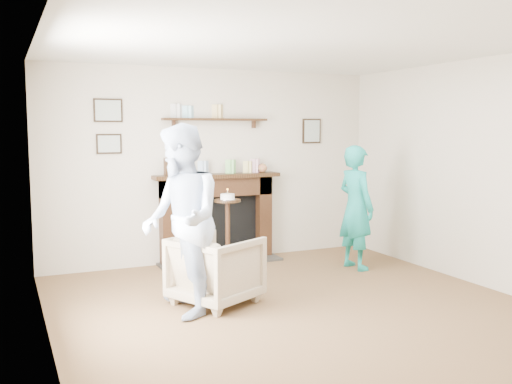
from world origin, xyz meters
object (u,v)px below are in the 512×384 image
Objects in this scene: armchair at (216,303)px; woman at (355,268)px; pedestal_table at (228,221)px; man at (183,314)px.

woman is (2.08, 0.64, 0.00)m from armchair.
armchair is 2.17m from woman.
woman is 1.50× the size of pedestal_table.
man reaches higher than woman.
armchair is 0.49× the size of woman.
armchair is 1.40m from pedestal_table.
pedestal_table is (0.97, 1.31, 0.63)m from man.
woman is 1.71m from pedestal_table.
woman is at bearing -17.42° from pedestal_table.
armchair is 0.42× the size of man.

